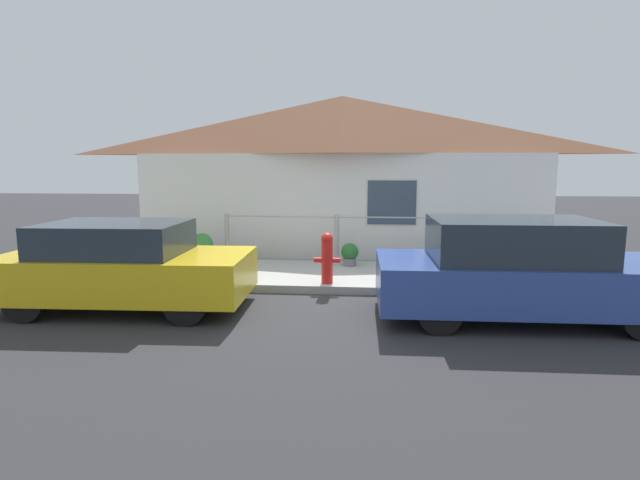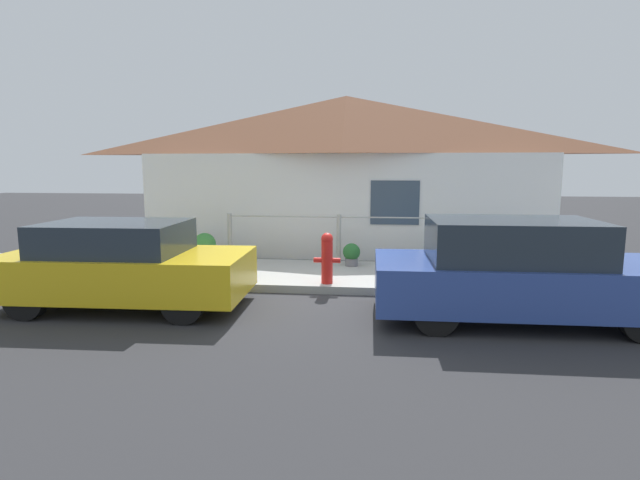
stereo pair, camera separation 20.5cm
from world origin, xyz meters
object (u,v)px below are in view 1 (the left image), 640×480
car_right (520,271)px  potted_plant_by_fence (202,246)px  potted_plant_near_hydrant (350,254)px  car_left (124,266)px  potted_plant_corner (444,254)px  fire_hydrant (327,257)px

car_right → potted_plant_by_fence: 6.53m
potted_plant_near_hydrant → car_left: bearing=-138.4°
potted_plant_near_hydrant → potted_plant_corner: 1.92m
fire_hydrant → potted_plant_corner: 2.43m
car_left → potted_plant_corner: bearing=23.3°
car_right → potted_plant_near_hydrant: bearing=129.3°
car_left → potted_plant_corner: 5.75m
potted_plant_near_hydrant → potted_plant_by_fence: size_ratio=0.77×
potted_plant_corner → fire_hydrant: bearing=-153.8°
car_left → potted_plant_by_fence: 3.16m
car_left → car_right: 5.87m
car_left → potted_plant_near_hydrant: (3.36, 2.98, -0.28)m
car_left → potted_plant_near_hydrant: bearing=39.6°
potted_plant_by_fence → potted_plant_corner: (5.03, -0.70, 0.01)m
car_left → potted_plant_corner: (5.20, 2.45, -0.17)m
potted_plant_by_fence → fire_hydrant: bearing=-31.9°
potted_plant_near_hydrant → potted_plant_by_fence: potted_plant_by_fence is taller
potted_plant_near_hydrant → potted_plant_corner: potted_plant_corner is taller
potted_plant_by_fence → potted_plant_corner: bearing=-7.9°
car_left → potted_plant_near_hydrant: size_ratio=8.03×
car_right → fire_hydrant: bearing=153.4°
potted_plant_by_fence → car_right: bearing=-28.9°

